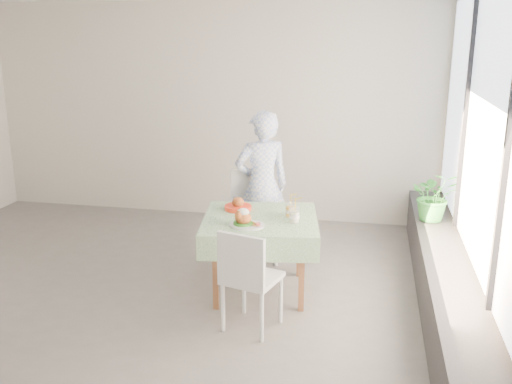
% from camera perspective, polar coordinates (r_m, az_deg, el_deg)
% --- Properties ---
extents(floor, '(6.00, 6.00, 0.00)m').
position_cam_1_polar(floor, '(5.69, -11.40, -9.62)').
color(floor, '#585654').
rests_on(floor, ground).
extents(wall_back, '(6.00, 0.02, 2.80)m').
position_cam_1_polar(wall_back, '(7.58, -4.63, 8.00)').
color(wall_back, beige).
rests_on(wall_back, ground).
extents(wall_right, '(0.02, 5.00, 2.80)m').
position_cam_1_polar(wall_right, '(4.90, 21.96, 2.77)').
color(wall_right, beige).
rests_on(wall_right, ground).
extents(window_pane, '(0.01, 4.80, 2.18)m').
position_cam_1_polar(window_pane, '(4.85, 21.90, 5.67)').
color(window_pane, '#D1E0F9').
rests_on(window_pane, ground).
extents(window_ledge, '(0.40, 4.80, 0.50)m').
position_cam_1_polar(window_ledge, '(5.23, 18.49, -9.47)').
color(window_ledge, black).
rests_on(window_ledge, ground).
extents(cafe_table, '(1.19, 1.19, 0.74)m').
position_cam_1_polar(cafe_table, '(5.38, 0.42, -5.44)').
color(cafe_table, brown).
rests_on(cafe_table, ground).
extents(chair_far, '(0.59, 0.59, 0.97)m').
position_cam_1_polar(chair_far, '(6.20, -0.16, -4.14)').
color(chair_far, white).
rests_on(chair_far, ground).
extents(chair_near, '(0.52, 0.52, 0.88)m').
position_cam_1_polar(chair_near, '(4.81, -0.47, -10.54)').
color(chair_near, white).
rests_on(chair_near, ground).
extents(diner, '(0.71, 0.62, 1.63)m').
position_cam_1_polar(diner, '(6.09, 0.60, 0.58)').
color(diner, '#8EA7E4').
rests_on(diner, ground).
extents(main_dish, '(0.32, 0.32, 0.16)m').
position_cam_1_polar(main_dish, '(5.05, -1.10, -2.85)').
color(main_dish, white).
rests_on(main_dish, cafe_table).
extents(juice_cup_orange, '(0.09, 0.09, 0.26)m').
position_cam_1_polar(juice_cup_orange, '(5.32, 3.43, -1.84)').
color(juice_cup_orange, white).
rests_on(juice_cup_orange, cafe_table).
extents(juice_cup_lemonade, '(0.10, 0.10, 0.27)m').
position_cam_1_polar(juice_cup_lemonade, '(5.16, 3.85, -2.37)').
color(juice_cup_lemonade, white).
rests_on(juice_cup_lemonade, cafe_table).
extents(second_dish, '(0.26, 0.26, 0.12)m').
position_cam_1_polar(second_dish, '(5.52, -1.81, -1.41)').
color(second_dish, red).
rests_on(second_dish, cafe_table).
extents(potted_plant, '(0.51, 0.45, 0.53)m').
position_cam_1_polar(potted_plant, '(6.20, 17.41, -0.37)').
color(potted_plant, '#2E7D29').
rests_on(potted_plant, window_ledge).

